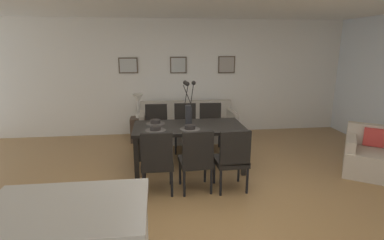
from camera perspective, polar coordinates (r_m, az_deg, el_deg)
The scene contains 23 objects.
ground_plane at distance 4.16m, azimuth 4.96°, elevation -14.84°, with size 9.00×9.00×0.00m, color olive.
back_wall_panel at distance 6.89m, azimuth -0.36°, elevation 8.23°, with size 9.00×0.10×2.60m, color silver.
dining_table at distance 4.86m, azimuth -0.66°, elevation -1.99°, with size 1.80×0.91×0.74m.
dining_chair_near_left at distance 4.08m, azimuth -6.76°, elevation -7.58°, with size 0.44×0.44×0.92m.
dining_chair_near_right at distance 5.71m, azimuth -6.90°, elevation -1.20°, with size 0.46×0.46×0.92m.
dining_chair_far_left at distance 4.11m, azimuth 0.85°, elevation -7.32°, with size 0.47×0.47×0.92m.
dining_chair_far_right at distance 5.75m, azimuth -1.31°, elevation -0.98°, with size 0.47×0.47×0.92m.
dining_chair_mid_left at distance 4.17m, azimuth 7.83°, elevation -7.13°, with size 0.46×0.46×0.92m.
dining_chair_mid_right at distance 5.79m, azimuth 3.68°, elevation -0.91°, with size 0.46×0.46×0.92m.
centerpiece_vase at distance 4.77m, azimuth -0.67°, elevation 2.17°, with size 0.21×0.23×0.73m.
placemat_near_left at distance 4.61m, azimuth -7.07°, elevation -1.95°, with size 0.32×0.32×0.01m, color #4C4742.
bowl_near_left at distance 4.60m, azimuth -7.09°, elevation -1.50°, with size 0.17×0.17×0.07m.
placemat_near_right at distance 5.01m, azimuth -7.08°, elevation -0.65°, with size 0.32×0.32×0.01m, color #4C4742.
bowl_near_right at distance 5.00m, azimuth -7.09°, elevation -0.24°, with size 0.17×0.17×0.07m.
placemat_far_left at distance 4.64m, azimuth -0.39°, elevation -1.74°, with size 0.32×0.32×0.01m, color #4C4742.
bowl_far_left at distance 4.63m, azimuth -0.39°, elevation -1.30°, with size 0.17×0.17×0.07m.
sofa at distance 6.53m, azimuth -0.85°, elevation -1.25°, with size 2.07×0.84×0.80m.
side_table at distance 6.47m, azimuth -10.18°, elevation -1.78°, with size 0.36×0.36×0.52m, color #3D2D23.
table_lamp at distance 6.33m, azimuth -10.43°, elevation 3.73°, with size 0.22×0.22×0.51m.
armchair at distance 5.59m, azimuth 31.52°, elevation -6.03°, with size 1.11×1.11×0.75m.
framed_picture_left at distance 6.78m, azimuth -12.25°, elevation 10.28°, with size 0.42×0.03×0.35m.
framed_picture_center at distance 6.77m, azimuth -2.66°, elevation 10.58°, with size 0.37×0.03×0.37m.
framed_picture_right at distance 6.94m, azimuth 6.72°, elevation 10.59°, with size 0.39×0.03×0.39m.
Camera 1 is at (-0.78, -3.56, 2.02)m, focal length 27.54 mm.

